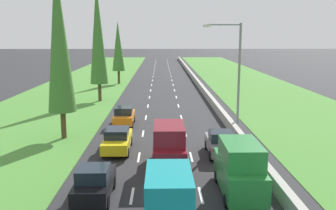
# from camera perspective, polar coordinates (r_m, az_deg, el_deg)

# --- Properties ---
(ground_plane) EXTENTS (300.00, 300.00, 0.00)m
(ground_plane) POSITION_cam_1_polar(r_m,az_deg,el_deg) (63.11, -0.88, 3.48)
(ground_plane) COLOR #28282B
(ground_plane) RESTS_ON ground
(grass_verge_left) EXTENTS (14.00, 140.00, 0.04)m
(grass_verge_left) POSITION_cam_1_polar(r_m,az_deg,el_deg) (64.31, -12.25, 3.40)
(grass_verge_left) COLOR #478433
(grass_verge_left) RESTS_ON ground
(grass_verge_right) EXTENTS (14.00, 140.00, 0.04)m
(grass_verge_right) POSITION_cam_1_polar(r_m,az_deg,el_deg) (64.78, 11.94, 3.46)
(grass_verge_right) COLOR #478433
(grass_verge_right) RESTS_ON ground
(median_barrier) EXTENTS (0.44, 120.00, 0.85)m
(median_barrier) POSITION_cam_1_polar(r_m,az_deg,el_deg) (63.34, 4.29, 3.87)
(median_barrier) COLOR #9E9B93
(median_barrier) RESTS_ON ground
(lane_markings) EXTENTS (3.64, 116.00, 0.01)m
(lane_markings) POSITION_cam_1_polar(r_m,az_deg,el_deg) (63.11, -0.88, 3.49)
(lane_markings) COLOR white
(lane_markings) RESTS_ON ground
(black_hatchback_left_lane_second) EXTENTS (1.74, 3.90, 1.72)m
(black_hatchback_left_lane_second) POSITION_cam_1_polar(r_m,az_deg,el_deg) (19.07, -11.28, -11.65)
(black_hatchback_left_lane_second) COLOR black
(black_hatchback_left_lane_second) RESTS_ON ground
(green_van_right_lane) EXTENTS (1.96, 4.90, 2.82)m
(green_van_right_lane) POSITION_cam_1_polar(r_m,az_deg,el_deg) (19.28, 10.96, -9.59)
(green_van_right_lane) COLOR #237A33
(green_van_right_lane) RESTS_ON ground
(teal_van_centre_lane) EXTENTS (1.96, 4.90, 2.82)m
(teal_van_centre_lane) POSITION_cam_1_polar(r_m,az_deg,el_deg) (15.29, 0.12, -15.01)
(teal_van_centre_lane) COLOR teal
(teal_van_centre_lane) RESTS_ON ground
(maroon_van_centre_lane) EXTENTS (1.96, 4.90, 2.82)m
(maroon_van_centre_lane) POSITION_cam_1_polar(r_m,az_deg,el_deg) (22.42, 0.14, -6.46)
(maroon_van_centre_lane) COLOR maroon
(maroon_van_centre_lane) RESTS_ON ground
(yellow_sedan_left_lane) EXTENTS (1.82, 4.50, 1.64)m
(yellow_sedan_left_lane) POSITION_cam_1_polar(r_m,az_deg,el_deg) (26.24, -7.81, -5.31)
(yellow_sedan_left_lane) COLOR yellow
(yellow_sedan_left_lane) RESTS_ON ground
(orange_hatchback_left_lane) EXTENTS (1.74, 3.90, 1.72)m
(orange_hatchback_left_lane) POSITION_cam_1_polar(r_m,az_deg,el_deg) (33.45, -6.78, -1.72)
(orange_hatchback_left_lane) COLOR orange
(orange_hatchback_left_lane) RESTS_ON ground
(grey_hatchback_right_lane) EXTENTS (1.74, 3.90, 1.72)m
(grey_hatchback_right_lane) POSITION_cam_1_polar(r_m,az_deg,el_deg) (25.34, 8.07, -5.84)
(grey_hatchback_right_lane) COLOR slate
(grey_hatchback_right_lane) RESTS_ON ground
(poplar_tree_second) EXTENTS (2.14, 2.14, 13.58)m
(poplar_tree_second) POSITION_cam_1_polar(r_m,az_deg,el_deg) (29.30, -16.49, 9.97)
(poplar_tree_second) COLOR #4C3823
(poplar_tree_second) RESTS_ON ground
(poplar_tree_third) EXTENTS (2.15, 2.15, 14.11)m
(poplar_tree_third) POSITION_cam_1_polar(r_m,az_deg,el_deg) (45.48, -10.78, 10.70)
(poplar_tree_third) COLOR #4C3823
(poplar_tree_third) RESTS_ON ground
(poplar_tree_fourth) EXTENTS (2.05, 2.05, 10.18)m
(poplar_tree_fourth) POSITION_cam_1_polar(r_m,az_deg,el_deg) (61.41, -7.70, 8.93)
(poplar_tree_fourth) COLOR #4C3823
(poplar_tree_fourth) RESTS_ON ground
(street_light_mast) EXTENTS (3.20, 0.28, 9.00)m
(street_light_mast) POSITION_cam_1_polar(r_m,az_deg,el_deg) (31.51, 10.31, 5.50)
(street_light_mast) COLOR gray
(street_light_mast) RESTS_ON ground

